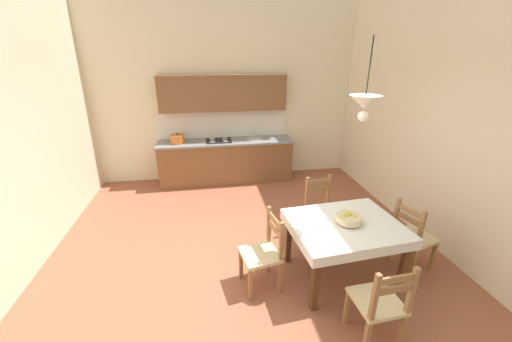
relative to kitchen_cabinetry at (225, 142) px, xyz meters
name	(u,v)px	position (x,y,z in m)	size (l,w,h in m)	color
ground_plane	(250,272)	(0.08, -2.96, -0.91)	(5.96, 7.06, 0.10)	#99563D
wall_back	(226,80)	(0.08, 0.33, 1.22)	(5.96, 0.12, 4.15)	beige
wall_right	(479,101)	(2.82, -2.96, 1.22)	(0.12, 7.06, 4.15)	beige
kitchen_cabinetry	(225,142)	(0.00, 0.00, 0.00)	(2.77, 0.63, 2.20)	brown
dining_table	(344,232)	(1.17, -3.25, -0.23)	(1.34, 1.11, 0.75)	#56331C
dining_chair_window_side	(412,237)	(2.11, -3.22, -0.41)	(0.51, 0.51, 0.93)	#D1BC89
dining_chair_camera_side	(379,303)	(1.12, -4.14, -0.41)	(0.44, 0.44, 0.93)	#D1BC89
dining_chair_tv_side	(263,253)	(0.20, -3.23, -0.41)	(0.49, 0.49, 0.93)	#D1BC89
dining_chair_kitchen_side	(321,210)	(1.23, -2.38, -0.41)	(0.48, 0.48, 0.93)	#D1BC89
fruit_bowl	(349,218)	(1.20, -3.25, -0.04)	(0.30, 0.30, 0.12)	beige
pendant_lamp	(365,103)	(1.21, -3.25, 1.28)	(0.32, 0.32, 0.80)	black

